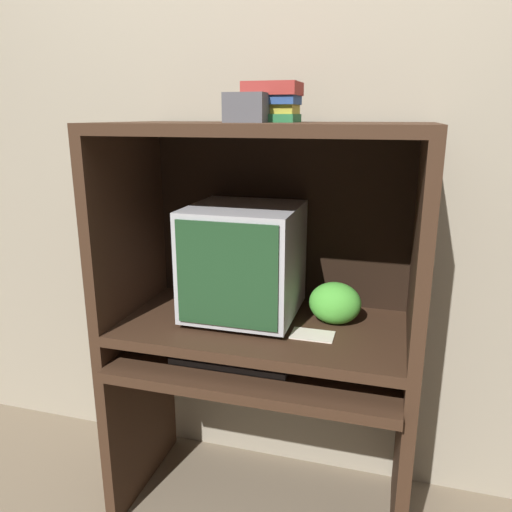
{
  "coord_description": "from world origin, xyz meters",
  "views": [
    {
      "loc": [
        0.42,
        -1.29,
        1.46
      ],
      "look_at": [
        -0.02,
        0.26,
        1.0
      ],
      "focal_mm": 35.0,
      "sensor_mm": 36.0,
      "label": 1
    }
  ],
  "objects_px": {
    "storage_box": "(247,108)",
    "snack_bag": "(335,303)",
    "crt_monitor": "(244,261)",
    "mouse": "(305,369)",
    "keyboard": "(231,360)",
    "book_stack": "(270,102)"
  },
  "relations": [
    {
      "from": "crt_monitor",
      "to": "mouse",
      "type": "xyz_separation_m",
      "value": [
        0.25,
        -0.15,
        -0.3
      ]
    },
    {
      "from": "keyboard",
      "to": "book_stack",
      "type": "xyz_separation_m",
      "value": [
        0.08,
        0.19,
        0.84
      ]
    },
    {
      "from": "snack_bag",
      "to": "storage_box",
      "type": "xyz_separation_m",
      "value": [
        -0.29,
        -0.08,
        0.65
      ]
    },
    {
      "from": "storage_box",
      "to": "mouse",
      "type": "bearing_deg",
      "value": -23.49
    },
    {
      "from": "crt_monitor",
      "to": "mouse",
      "type": "height_order",
      "value": "crt_monitor"
    },
    {
      "from": "snack_bag",
      "to": "book_stack",
      "type": "xyz_separation_m",
      "value": [
        -0.24,
        0.01,
        0.66
      ]
    },
    {
      "from": "crt_monitor",
      "to": "storage_box",
      "type": "height_order",
      "value": "storage_box"
    },
    {
      "from": "book_stack",
      "to": "keyboard",
      "type": "bearing_deg",
      "value": -113.77
    },
    {
      "from": "crt_monitor",
      "to": "snack_bag",
      "type": "height_order",
      "value": "crt_monitor"
    },
    {
      "from": "keyboard",
      "to": "mouse",
      "type": "bearing_deg",
      "value": -0.72
    },
    {
      "from": "keyboard",
      "to": "book_stack",
      "type": "relative_size",
      "value": 1.97
    },
    {
      "from": "snack_bag",
      "to": "book_stack",
      "type": "height_order",
      "value": "book_stack"
    },
    {
      "from": "book_stack",
      "to": "storage_box",
      "type": "bearing_deg",
      "value": -118.4
    },
    {
      "from": "book_stack",
      "to": "mouse",
      "type": "bearing_deg",
      "value": -47.9
    },
    {
      "from": "mouse",
      "to": "storage_box",
      "type": "bearing_deg",
      "value": 156.51
    },
    {
      "from": "crt_monitor",
      "to": "mouse",
      "type": "relative_size",
      "value": 5.79
    },
    {
      "from": "crt_monitor",
      "to": "book_stack",
      "type": "distance_m",
      "value": 0.54
    },
    {
      "from": "crt_monitor",
      "to": "snack_bag",
      "type": "distance_m",
      "value": 0.35
    },
    {
      "from": "keyboard",
      "to": "snack_bag",
      "type": "relative_size",
      "value": 2.26
    },
    {
      "from": "snack_bag",
      "to": "book_stack",
      "type": "relative_size",
      "value": 0.87
    },
    {
      "from": "storage_box",
      "to": "snack_bag",
      "type": "bearing_deg",
      "value": 16.17
    },
    {
      "from": "snack_bag",
      "to": "book_stack",
      "type": "distance_m",
      "value": 0.71
    }
  ]
}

